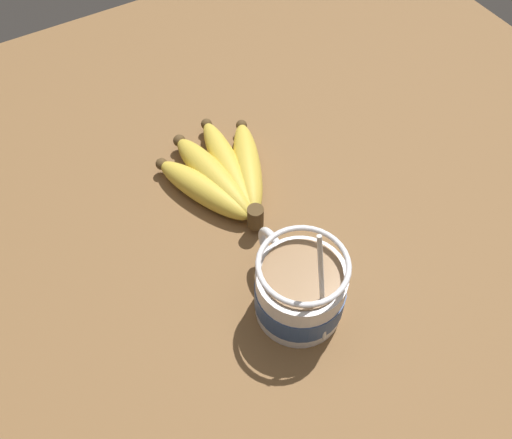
{
  "coord_description": "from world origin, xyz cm",
  "views": [
    {
      "loc": [
        -27.83,
        18.13,
        60.85
      ],
      "look_at": [
        6.27,
        -1.91,
        7.62
      ],
      "focal_mm": 40.0,
      "sensor_mm": 36.0,
      "label": 1
    }
  ],
  "objects": [
    {
      "name": "coffee_mug",
      "position": [
        -4.09,
        -1.22,
        7.43
      ],
      "size": [
        13.59,
        9.83,
        16.37
      ],
      "color": "silver",
      "rests_on": "table"
    },
    {
      "name": "banana_bunch",
      "position": [
        16.2,
        -2.78,
        5.24
      ],
      "size": [
        19.84,
        15.84,
        4.22
      ],
      "color": "#4C381E",
      "rests_on": "table"
    },
    {
      "name": "table",
      "position": [
        0.0,
        0.0,
        1.73
      ],
      "size": [
        122.1,
        122.1,
        3.45
      ],
      "color": "brown",
      "rests_on": "ground"
    }
  ]
}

